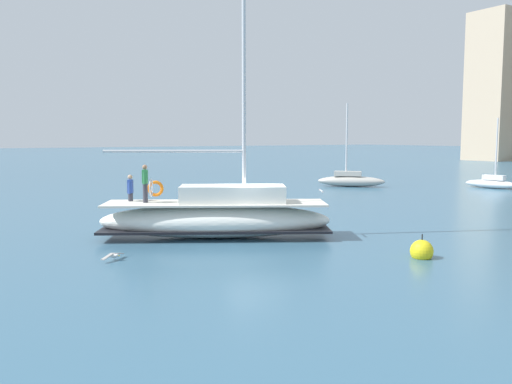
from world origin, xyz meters
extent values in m
plane|color=#38607A|center=(0.00, 0.00, 0.00)|extent=(400.00, 400.00, 0.00)
ellipsoid|color=white|center=(-0.60, -1.45, 0.70)|extent=(6.90, 9.51, 1.40)
cube|color=black|center=(-0.60, -1.45, 0.39)|extent=(6.83, 9.35, 0.10)
cube|color=beige|center=(-0.60, -1.45, 1.44)|extent=(6.49, 8.99, 0.08)
cube|color=white|center=(-0.24, -0.83, 1.83)|extent=(3.62, 4.58, 0.70)
cylinder|color=silver|center=(0.00, -0.41, 7.31)|extent=(0.16, 0.16, 11.65)
cylinder|color=#B7B7BC|center=(-1.45, -2.90, 3.60)|extent=(3.00, 5.04, 0.12)
cylinder|color=silver|center=(1.62, 2.37, 1.95)|extent=(0.81, 0.50, 0.06)
torus|color=orange|center=(-2.95, -3.14, 1.95)|extent=(0.47, 0.68, 0.70)
cylinder|color=#33333D|center=(-2.05, -3.94, 1.88)|extent=(0.20, 0.20, 0.80)
cube|color=#338C4C|center=(-2.05, -3.94, 2.56)|extent=(0.38, 0.33, 0.56)
sphere|color=#9E7051|center=(-2.05, -3.94, 2.95)|extent=(0.20, 0.20, 0.20)
cylinder|color=#338C4C|center=(-2.24, -3.83, 2.51)|extent=(0.09, 0.09, 0.50)
cylinder|color=#338C4C|center=(-1.86, -4.05, 2.51)|extent=(0.09, 0.09, 0.50)
cylinder|color=#33333D|center=(-2.89, -4.29, 1.66)|extent=(0.20, 0.20, 0.35)
cube|color=#3351AD|center=(-2.89, -4.29, 2.11)|extent=(0.38, 0.33, 0.56)
sphere|color=tan|center=(-2.89, -4.29, 2.50)|extent=(0.20, 0.20, 0.20)
cylinder|color=#3351AD|center=(-3.08, -4.18, 2.06)|extent=(0.09, 0.09, 0.50)
cylinder|color=#3351AD|center=(-2.70, -4.40, 2.06)|extent=(0.09, 0.09, 0.50)
torus|color=silver|center=(-1.93, -3.73, 2.10)|extent=(0.69, 0.43, 0.76)
ellipsoid|color=#B7B2A8|center=(-14.64, 18.91, 0.45)|extent=(4.95, 4.83, 0.91)
cube|color=#B7B2A8|center=(-14.84, 18.71, 1.11)|extent=(2.21, 2.17, 0.40)
cylinder|color=silver|center=(-14.94, 18.62, 3.95)|extent=(0.14, 0.14, 6.09)
ellipsoid|color=white|center=(-7.50, 27.70, 0.34)|extent=(4.36, 1.73, 0.69)
cube|color=white|center=(-7.29, 27.74, 0.89)|extent=(1.79, 0.94, 0.40)
cylinder|color=silver|center=(-7.18, 27.76, 3.20)|extent=(0.12, 0.12, 5.03)
ellipsoid|color=silver|center=(1.19, -6.36, 0.17)|extent=(0.40, 0.35, 0.16)
sphere|color=silver|center=(1.34, -6.25, 0.20)|extent=(0.11, 0.11, 0.11)
cone|color=gold|center=(1.39, -6.22, 0.19)|extent=(0.08, 0.07, 0.04)
cube|color=#9E9993|center=(1.04, -6.14, 0.19)|extent=(0.41, 0.52, 0.13)
cube|color=#9E9993|center=(1.34, -6.58, 0.19)|extent=(0.41, 0.52, 0.13)
sphere|color=yellow|center=(6.57, 2.82, 0.24)|extent=(0.80, 0.80, 0.80)
cylinder|color=black|center=(6.57, 2.82, 0.54)|extent=(0.04, 0.04, 0.60)
cube|color=#C6AD8E|center=(-39.36, 78.05, 13.04)|extent=(7.52, 13.06, 26.07)
camera|label=1|loc=(18.76, -11.68, 4.18)|focal=37.21mm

